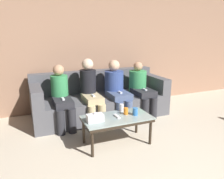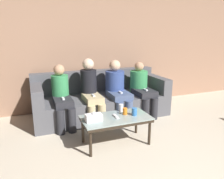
{
  "view_description": "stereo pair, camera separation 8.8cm",
  "coord_description": "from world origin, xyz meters",
  "px_view_note": "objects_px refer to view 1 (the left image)",
  "views": [
    {
      "loc": [
        -1.33,
        -0.92,
        1.56
      ],
      "look_at": [
        0.0,
        2.26,
        0.66
      ],
      "focal_mm": 35.0,
      "sensor_mm": 36.0,
      "label": 1
    },
    {
      "loc": [
        -1.25,
        -0.95,
        1.56
      ],
      "look_at": [
        0.0,
        2.26,
        0.66
      ],
      "focal_mm": 35.0,
      "sensor_mm": 36.0,
      "label": 2
    }
  ],
  "objects_px": {
    "cup_near_left": "(126,111)",
    "seated_person_right_end": "(141,87)",
    "tissue_box": "(95,118)",
    "seated_person_left_end": "(61,95)",
    "seated_person_mid_left": "(90,90)",
    "seated_person_mid_right": "(116,87)",
    "cup_far_center": "(135,112)",
    "couch": "(100,100)",
    "game_remote": "(117,116)",
    "cup_near_right": "(122,108)",
    "coffee_table": "(117,120)"
  },
  "relations": [
    {
      "from": "cup_near_left",
      "to": "seated_person_right_end",
      "type": "distance_m",
      "value": 1.19
    },
    {
      "from": "seated_person_mid_right",
      "to": "seated_person_right_end",
      "type": "bearing_deg",
      "value": -1.81
    },
    {
      "from": "coffee_table",
      "to": "cup_near_right",
      "type": "distance_m",
      "value": 0.27
    },
    {
      "from": "tissue_box",
      "to": "seated_person_left_end",
      "type": "bearing_deg",
      "value": 105.73
    },
    {
      "from": "coffee_table",
      "to": "cup_far_center",
      "type": "xyz_separation_m",
      "value": [
        0.27,
        -0.04,
        0.1
      ]
    },
    {
      "from": "tissue_box",
      "to": "game_remote",
      "type": "xyz_separation_m",
      "value": [
        0.33,
        0.03,
        -0.04
      ]
    },
    {
      "from": "coffee_table",
      "to": "tissue_box",
      "type": "height_order",
      "value": "tissue_box"
    },
    {
      "from": "couch",
      "to": "seated_person_right_end",
      "type": "height_order",
      "value": "seated_person_right_end"
    },
    {
      "from": "cup_near_left",
      "to": "seated_person_left_end",
      "type": "relative_size",
      "value": 0.09
    },
    {
      "from": "seated_person_mid_right",
      "to": "game_remote",
      "type": "bearing_deg",
      "value": -113.17
    },
    {
      "from": "coffee_table",
      "to": "seated_person_mid_left",
      "type": "bearing_deg",
      "value": 95.75
    },
    {
      "from": "cup_far_center",
      "to": "seated_person_mid_left",
      "type": "xyz_separation_m",
      "value": [
        -0.36,
        0.98,
        0.12
      ]
    },
    {
      "from": "cup_near_right",
      "to": "seated_person_left_end",
      "type": "bearing_deg",
      "value": 135.82
    },
    {
      "from": "couch",
      "to": "tissue_box",
      "type": "xyz_separation_m",
      "value": [
        -0.49,
        -1.21,
        0.16
      ]
    },
    {
      "from": "game_remote",
      "to": "couch",
      "type": "bearing_deg",
      "value": 82.34
    },
    {
      "from": "coffee_table",
      "to": "seated_person_mid_right",
      "type": "bearing_deg",
      "value": 66.83
    },
    {
      "from": "cup_near_left",
      "to": "seated_person_mid_left",
      "type": "relative_size",
      "value": 0.09
    },
    {
      "from": "cup_near_left",
      "to": "cup_near_right",
      "type": "xyz_separation_m",
      "value": [
        0.0,
        0.14,
        0.01
      ]
    },
    {
      "from": "cup_near_right",
      "to": "seated_person_left_end",
      "type": "height_order",
      "value": "seated_person_left_end"
    },
    {
      "from": "cup_far_center",
      "to": "tissue_box",
      "type": "xyz_separation_m",
      "value": [
        -0.6,
        0.01,
        -0.0
      ]
    },
    {
      "from": "cup_near_right",
      "to": "seated_person_left_end",
      "type": "xyz_separation_m",
      "value": [
        -0.77,
        0.74,
        0.08
      ]
    },
    {
      "from": "coffee_table",
      "to": "seated_person_left_end",
      "type": "distance_m",
      "value": 1.12
    },
    {
      "from": "tissue_box",
      "to": "seated_person_left_end",
      "type": "relative_size",
      "value": 0.21
    },
    {
      "from": "coffee_table",
      "to": "seated_person_mid_right",
      "type": "relative_size",
      "value": 0.9
    },
    {
      "from": "cup_near_left",
      "to": "game_remote",
      "type": "xyz_separation_m",
      "value": [
        -0.16,
        -0.04,
        -0.04
      ]
    },
    {
      "from": "cup_far_center",
      "to": "seated_person_mid_right",
      "type": "bearing_deg",
      "value": 81.81
    },
    {
      "from": "cup_near_left",
      "to": "coffee_table",
      "type": "bearing_deg",
      "value": -165.36
    },
    {
      "from": "seated_person_mid_right",
      "to": "cup_far_center",
      "type": "bearing_deg",
      "value": -98.19
    },
    {
      "from": "couch",
      "to": "seated_person_left_end",
      "type": "relative_size",
      "value": 2.4
    },
    {
      "from": "cup_near_right",
      "to": "tissue_box",
      "type": "bearing_deg",
      "value": -156.39
    },
    {
      "from": "cup_near_right",
      "to": "seated_person_mid_right",
      "type": "xyz_separation_m",
      "value": [
        0.25,
        0.78,
        0.11
      ]
    },
    {
      "from": "seated_person_mid_left",
      "to": "cup_near_left",
      "type": "bearing_deg",
      "value": -74.24
    },
    {
      "from": "seated_person_mid_right",
      "to": "cup_near_right",
      "type": "bearing_deg",
      "value": -107.74
    },
    {
      "from": "couch",
      "to": "cup_far_center",
      "type": "bearing_deg",
      "value": -84.87
    },
    {
      "from": "game_remote",
      "to": "seated_person_mid_right",
      "type": "xyz_separation_m",
      "value": [
        0.41,
        0.96,
        0.15
      ]
    },
    {
      "from": "couch",
      "to": "coffee_table",
      "type": "distance_m",
      "value": 1.19
    },
    {
      "from": "tissue_box",
      "to": "game_remote",
      "type": "distance_m",
      "value": 0.34
    },
    {
      "from": "seated_person_left_end",
      "to": "seated_person_right_end",
      "type": "xyz_separation_m",
      "value": [
        1.52,
        0.02,
        -0.0
      ]
    },
    {
      "from": "cup_far_center",
      "to": "game_remote",
      "type": "xyz_separation_m",
      "value": [
        -0.27,
        0.04,
        -0.04
      ]
    },
    {
      "from": "cup_near_right",
      "to": "cup_far_center",
      "type": "relative_size",
      "value": 1.01
    },
    {
      "from": "game_remote",
      "to": "seated_person_mid_right",
      "type": "height_order",
      "value": "seated_person_mid_right"
    },
    {
      "from": "tissue_box",
      "to": "coffee_table",
      "type": "bearing_deg",
      "value": 5.4
    },
    {
      "from": "cup_far_center",
      "to": "tissue_box",
      "type": "relative_size",
      "value": 0.5
    },
    {
      "from": "cup_near_right",
      "to": "seated_person_mid_left",
      "type": "bearing_deg",
      "value": 108.83
    },
    {
      "from": "tissue_box",
      "to": "seated_person_right_end",
      "type": "distance_m",
      "value": 1.59
    },
    {
      "from": "cup_near_left",
      "to": "seated_person_mid_left",
      "type": "height_order",
      "value": "seated_person_mid_left"
    },
    {
      "from": "couch",
      "to": "cup_near_left",
      "type": "xyz_separation_m",
      "value": [
        0.0,
        -1.14,
        0.16
      ]
    },
    {
      "from": "tissue_box",
      "to": "seated_person_right_end",
      "type": "height_order",
      "value": "seated_person_right_end"
    },
    {
      "from": "cup_near_left",
      "to": "seated_person_right_end",
      "type": "bearing_deg",
      "value": 50.0
    },
    {
      "from": "seated_person_left_end",
      "to": "seated_person_mid_right",
      "type": "xyz_separation_m",
      "value": [
        1.02,
        0.03,
        0.03
      ]
    }
  ]
}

